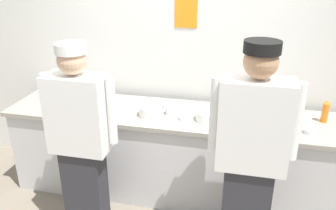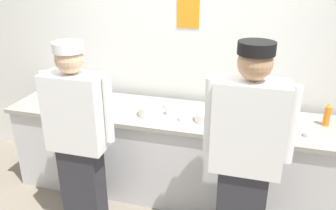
% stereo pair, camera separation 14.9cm
% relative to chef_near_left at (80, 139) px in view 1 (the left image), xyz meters
% --- Properties ---
extents(wall_back, '(4.98, 0.11, 2.69)m').
position_rel_chef_near_left_xyz_m(wall_back, '(0.60, 1.17, 0.45)').
color(wall_back, silver).
rests_on(wall_back, ground).
extents(prep_counter, '(3.17, 0.71, 0.88)m').
position_rel_chef_near_left_xyz_m(prep_counter, '(0.60, 0.69, -0.45)').
color(prep_counter, silver).
rests_on(prep_counter, ground).
extents(chef_near_left, '(0.61, 0.24, 1.67)m').
position_rel_chef_near_left_xyz_m(chef_near_left, '(0.00, 0.00, 0.00)').
color(chef_near_left, '#2D2D33').
rests_on(chef_near_left, ground).
extents(chef_center, '(0.63, 0.24, 1.76)m').
position_rel_chef_near_left_xyz_m(chef_center, '(1.33, -0.02, 0.05)').
color(chef_center, '#2D2D33').
rests_on(chef_center, ground).
extents(plate_stack_front, '(0.22, 0.22, 0.10)m').
position_rel_chef_near_left_xyz_m(plate_stack_front, '(0.42, 0.58, 0.04)').
color(plate_stack_front, white).
rests_on(plate_stack_front, prep_counter).
extents(plate_stack_rear, '(0.22, 0.22, 0.08)m').
position_rel_chef_near_left_xyz_m(plate_stack_rear, '(0.96, 0.60, 0.03)').
color(plate_stack_rear, white).
rests_on(plate_stack_rear, prep_counter).
extents(mixing_bowl_steel, '(0.40, 0.40, 0.12)m').
position_rel_chef_near_left_xyz_m(mixing_bowl_steel, '(1.53, 0.62, 0.05)').
color(mixing_bowl_steel, '#B7BABF').
rests_on(mixing_bowl_steel, prep_counter).
extents(sheet_tray, '(0.55, 0.38, 0.02)m').
position_rel_chef_near_left_xyz_m(sheet_tray, '(-0.35, 0.69, 0.00)').
color(sheet_tray, '#B7BABF').
rests_on(sheet_tray, prep_counter).
extents(squeeze_bottle_primary, '(0.06, 0.06, 0.21)m').
position_rel_chef_near_left_xyz_m(squeeze_bottle_primary, '(1.97, 0.80, 0.09)').
color(squeeze_bottle_primary, orange).
rests_on(squeeze_bottle_primary, prep_counter).
extents(ramekin_yellow_sauce, '(0.08, 0.08, 0.04)m').
position_rel_chef_near_left_xyz_m(ramekin_yellow_sauce, '(1.81, 0.54, 0.01)').
color(ramekin_yellow_sauce, white).
rests_on(ramekin_yellow_sauce, prep_counter).
extents(ramekin_green_sauce, '(0.10, 0.10, 0.04)m').
position_rel_chef_near_left_xyz_m(ramekin_green_sauce, '(0.75, 0.56, 0.01)').
color(ramekin_green_sauce, white).
rests_on(ramekin_green_sauce, prep_counter).
extents(ramekin_red_sauce, '(0.09, 0.09, 0.04)m').
position_rel_chef_near_left_xyz_m(ramekin_red_sauce, '(0.53, 0.81, 0.01)').
color(ramekin_red_sauce, white).
rests_on(ramekin_red_sauce, prep_counter).
extents(deli_cup, '(0.09, 0.09, 0.08)m').
position_rel_chef_near_left_xyz_m(deli_cup, '(0.59, 0.66, 0.03)').
color(deli_cup, white).
rests_on(deli_cup, prep_counter).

